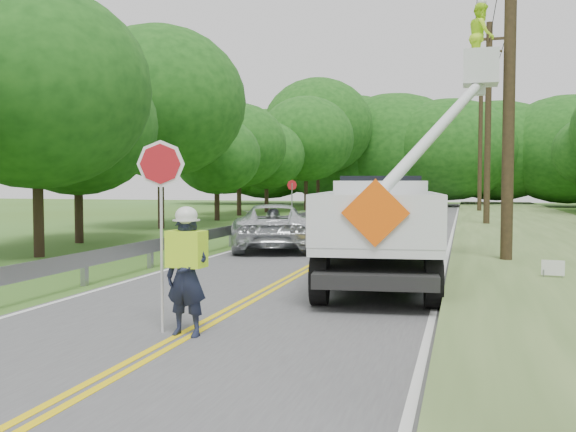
# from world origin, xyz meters

# --- Properties ---
(ground) EXTENTS (140.00, 140.00, 0.00)m
(ground) POSITION_xyz_m (0.00, 0.00, 0.00)
(ground) COLOR #3F601B
(ground) RESTS_ON ground
(road) EXTENTS (7.20, 96.00, 0.03)m
(road) POSITION_xyz_m (0.00, 14.00, 0.01)
(road) COLOR #4B4B4D
(road) RESTS_ON ground
(guardrail) EXTENTS (0.18, 48.00, 0.77)m
(guardrail) POSITION_xyz_m (-4.02, 14.91, 0.55)
(guardrail) COLOR gray
(guardrail) RESTS_ON ground
(utility_poles) EXTENTS (1.60, 43.30, 10.00)m
(utility_poles) POSITION_xyz_m (5.00, 17.02, 5.27)
(utility_poles) COLOR black
(utility_poles) RESTS_ON ground
(tall_grass_verge) EXTENTS (7.00, 96.00, 0.30)m
(tall_grass_verge) POSITION_xyz_m (7.10, 14.00, 0.15)
(tall_grass_verge) COLOR #4A6330
(tall_grass_verge) RESTS_ON ground
(treeline_left) EXTENTS (10.77, 56.05, 12.00)m
(treeline_left) POSITION_xyz_m (-9.72, 31.36, 5.95)
(treeline_left) COLOR #332319
(treeline_left) RESTS_ON ground
(treeline_horizon) EXTENTS (55.36, 13.56, 11.68)m
(treeline_horizon) POSITION_xyz_m (0.47, 56.28, 5.50)
(treeline_horizon) COLOR #154212
(treeline_horizon) RESTS_ON ground
(flagger) EXTENTS (1.12, 0.47, 2.88)m
(flagger) POSITION_xyz_m (0.03, 0.40, 1.05)
(flagger) COLOR #191E33
(flagger) RESTS_ON road
(bucket_truck) EXTENTS (4.16, 7.21, 6.83)m
(bucket_truck) POSITION_xyz_m (2.18, 7.07, 1.56)
(bucket_truck) COLOR black
(bucket_truck) RESTS_ON road
(suv_silver) EXTENTS (4.00, 6.02, 1.53)m
(suv_silver) POSITION_xyz_m (-2.34, 12.46, 0.79)
(suv_silver) COLOR silver
(suv_silver) RESTS_ON road
(suv_darkgrey) EXTENTS (2.98, 5.36, 1.47)m
(suv_darkgrey) POSITION_xyz_m (-1.89, 27.97, 0.75)
(suv_darkgrey) COLOR #3D4146
(suv_darkgrey) RESTS_ON road
(stop_sign_permanent) EXTENTS (0.43, 0.33, 2.43)m
(stop_sign_permanent) POSITION_xyz_m (-4.35, 22.15, 1.60)
(stop_sign_permanent) COLOR gray
(stop_sign_permanent) RESTS_ON ground
(yard_sign) EXTENTS (0.45, 0.11, 0.66)m
(yard_sign) POSITION_xyz_m (5.74, 6.03, 0.47)
(yard_sign) COLOR white
(yard_sign) RESTS_ON ground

